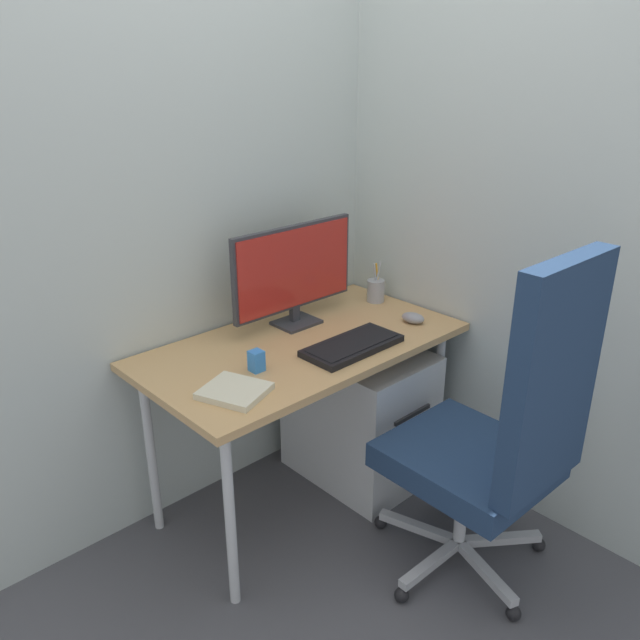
{
  "coord_description": "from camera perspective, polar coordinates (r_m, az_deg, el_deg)",
  "views": [
    {
      "loc": [
        -1.43,
        -1.62,
        1.69
      ],
      "look_at": [
        0.03,
        -0.06,
        0.81
      ],
      "focal_mm": 35.72,
      "sensor_mm": 36.0,
      "label": 1
    }
  ],
  "objects": [
    {
      "name": "keyboard",
      "position": [
        2.32,
        2.91,
        -2.3
      ],
      "size": [
        0.38,
        0.18,
        0.03
      ],
      "color": "black",
      "rests_on": "desk"
    },
    {
      "name": "office_chair",
      "position": [
        2.13,
        16.09,
        -9.55
      ],
      "size": [
        0.61,
        0.64,
        1.2
      ],
      "color": "black",
      "rests_on": "ground_plane"
    },
    {
      "name": "ground_plane",
      "position": [
        2.75,
        -1.43,
        -15.51
      ],
      "size": [
        8.0,
        8.0,
        0.0
      ],
      "primitive_type": "plane",
      "color": "#4C4C51"
    },
    {
      "name": "wall_back",
      "position": [
        2.46,
        -7.46,
        15.49
      ],
      "size": [
        2.81,
        0.04,
        2.8
      ],
      "primitive_type": "cube",
      "color": "#B7C1BC",
      "rests_on": "ground_plane"
    },
    {
      "name": "desk",
      "position": [
        2.4,
        -1.57,
        -3.27
      ],
      "size": [
        1.22,
        0.65,
        0.71
      ],
      "color": "tan",
      "rests_on": "ground_plane"
    },
    {
      "name": "notebook",
      "position": [
        2.04,
        -7.67,
        -6.33
      ],
      "size": [
        0.23,
        0.24,
        0.02
      ],
      "primitive_type": "cube",
      "rotation": [
        0.0,
        0.0,
        0.37
      ],
      "color": "beige",
      "rests_on": "desk"
    },
    {
      "name": "pen_holder",
      "position": [
        2.77,
        5.02,
        2.67
      ],
      "size": [
        0.08,
        0.08,
        0.18
      ],
      "color": "#9EA0A5",
      "rests_on": "desk"
    },
    {
      "name": "mouse",
      "position": [
        2.57,
        8.33,
        0.19
      ],
      "size": [
        0.08,
        0.11,
        0.04
      ],
      "primitive_type": "ellipsoid",
      "rotation": [
        0.0,
        0.0,
        0.23
      ],
      "color": "gray",
      "rests_on": "desk"
    },
    {
      "name": "desk_clamp_accessory",
      "position": [
        2.16,
        -5.72,
        -3.67
      ],
      "size": [
        0.04,
        0.04,
        0.07
      ],
      "primitive_type": "cube",
      "color": "#337FD8",
      "rests_on": "desk"
    },
    {
      "name": "filing_cabinet",
      "position": [
        2.74,
        3.51,
        -8.33
      ],
      "size": [
        0.41,
        0.57,
        0.58
      ],
      "color": "silver",
      "rests_on": "ground_plane"
    },
    {
      "name": "monitor",
      "position": [
        2.47,
        -2.34,
        4.45
      ],
      "size": [
        0.58,
        0.14,
        0.4
      ],
      "color": "#333338",
      "rests_on": "desk"
    },
    {
      "name": "wall_side_right",
      "position": [
        2.51,
        13.28,
        15.24
      ],
      "size": [
        0.04,
        2.24,
        2.8
      ],
      "primitive_type": "cube",
      "color": "#B7C1BC",
      "rests_on": "ground_plane"
    }
  ]
}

